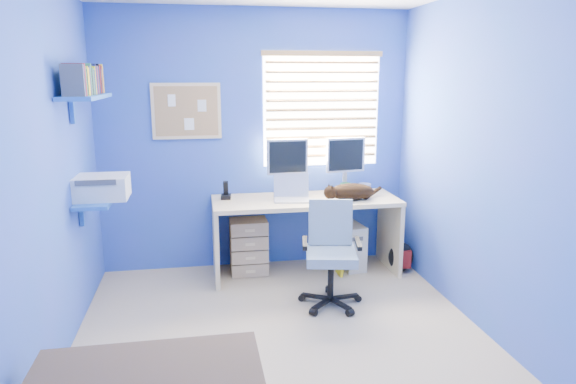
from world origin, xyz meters
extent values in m
cube|color=tan|center=(0.00, 0.00, 0.00)|extent=(3.00, 3.20, 0.00)
cube|color=#4255CA|center=(0.00, 1.60, 1.25)|extent=(3.00, 0.01, 2.50)
cube|color=#4255CA|center=(0.00, -1.60, 1.25)|extent=(3.00, 0.01, 2.50)
cube|color=#4255CA|center=(-1.50, 0.00, 1.25)|extent=(0.01, 3.20, 2.50)
cube|color=#4255CA|center=(1.50, 0.00, 1.25)|extent=(0.01, 3.20, 2.50)
cube|color=beige|center=(0.43, 1.26, 0.37)|extent=(1.75, 0.65, 0.74)
cube|color=silver|center=(0.28, 1.20, 0.85)|extent=(0.36, 0.30, 0.22)
cube|color=silver|center=(0.29, 1.48, 1.01)|extent=(0.41, 0.14, 0.54)
cube|color=silver|center=(0.88, 1.50, 1.01)|extent=(0.41, 0.18, 0.54)
cube|color=black|center=(-0.31, 1.38, 0.82)|extent=(0.10, 0.12, 0.17)
imported|color=#29834D|center=(0.86, 1.41, 0.79)|extent=(0.10, 0.09, 0.10)
cylinder|color=silver|center=(1.09, 1.49, 0.78)|extent=(0.13, 0.13, 0.07)
ellipsoid|color=black|center=(0.84, 1.14, 0.82)|extent=(0.47, 0.33, 0.15)
cube|color=beige|center=(0.89, 1.34, 0.23)|extent=(0.25, 0.46, 0.45)
cube|color=tan|center=(-0.11, 1.34, 0.27)|extent=(0.35, 0.28, 0.54)
cube|color=yellow|center=(0.75, 1.14, 0.12)|extent=(0.03, 0.17, 0.24)
ellipsoid|color=black|center=(1.36, 1.13, 0.14)|extent=(0.28, 0.23, 0.29)
cylinder|color=black|center=(0.48, 0.50, 0.03)|extent=(0.58, 0.58, 0.06)
cylinder|color=black|center=(0.48, 0.50, 0.23)|extent=(0.06, 0.06, 0.33)
cube|color=#78939F|center=(0.48, 0.50, 0.43)|extent=(0.48, 0.48, 0.08)
cube|color=#78939F|center=(0.52, 0.69, 0.66)|extent=(0.37, 0.13, 0.39)
cube|color=white|center=(0.65, 1.59, 1.55)|extent=(1.15, 0.01, 1.10)
cube|color=#BC7F41|center=(0.65, 1.56, 1.55)|extent=(1.10, 0.03, 1.00)
cube|color=beige|center=(-0.65, 1.58, 1.55)|extent=(0.64, 0.02, 0.52)
cube|color=tan|center=(-0.65, 1.57, 1.55)|extent=(0.58, 0.01, 0.46)
cube|color=blue|center=(-1.36, 0.75, 0.92)|extent=(0.26, 0.55, 0.03)
cube|color=silver|center=(-1.32, 0.75, 1.02)|extent=(0.42, 0.34, 0.18)
cube|color=blue|center=(-1.37, 0.75, 1.72)|extent=(0.24, 0.90, 0.03)
cube|color=navy|center=(-1.38, 0.75, 1.84)|extent=(0.15, 0.80, 0.22)
camera|label=1|loc=(-0.56, -3.35, 1.87)|focal=32.00mm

